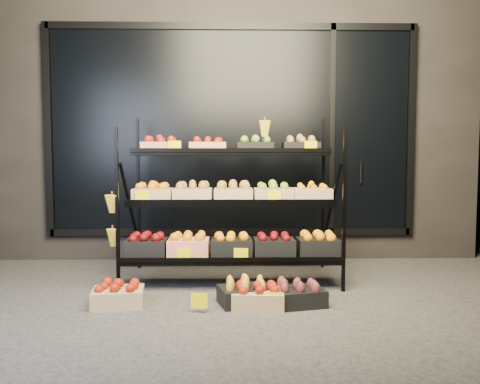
{
  "coord_description": "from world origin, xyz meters",
  "views": [
    {
      "loc": [
        -0.01,
        -4.01,
        1.21
      ],
      "look_at": [
        0.09,
        0.55,
        0.89
      ],
      "focal_mm": 35.0,
      "sensor_mm": 36.0,
      "label": 1
    }
  ],
  "objects_px": {
    "floor_crate_midleft": "(245,292)",
    "floor_crate_midright": "(258,296)",
    "floor_crate_left": "(118,294)",
    "display_rack": "(231,202)"
  },
  "relations": [
    {
      "from": "display_rack",
      "to": "floor_crate_left",
      "type": "height_order",
      "value": "display_rack"
    },
    {
      "from": "floor_crate_left",
      "to": "floor_crate_midleft",
      "type": "height_order",
      "value": "floor_crate_midleft"
    },
    {
      "from": "display_rack",
      "to": "floor_crate_midright",
      "type": "xyz_separation_m",
      "value": [
        0.22,
        -0.87,
        -0.69
      ]
    },
    {
      "from": "display_rack",
      "to": "floor_crate_midright",
      "type": "distance_m",
      "value": 1.13
    },
    {
      "from": "floor_crate_midleft",
      "to": "floor_crate_midright",
      "type": "height_order",
      "value": "floor_crate_midleft"
    },
    {
      "from": "floor_crate_left",
      "to": "floor_crate_midleft",
      "type": "bearing_deg",
      "value": -6.33
    },
    {
      "from": "floor_crate_left",
      "to": "display_rack",
      "type": "bearing_deg",
      "value": 32.99
    },
    {
      "from": "floor_crate_left",
      "to": "floor_crate_midleft",
      "type": "relative_size",
      "value": 0.91
    },
    {
      "from": "floor_crate_midleft",
      "to": "floor_crate_left",
      "type": "bearing_deg",
      "value": 165.95
    },
    {
      "from": "display_rack",
      "to": "floor_crate_midleft",
      "type": "distance_m",
      "value": 1.04
    }
  ]
}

